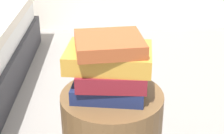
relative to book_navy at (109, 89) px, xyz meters
name	(u,v)px	position (x,y,z in m)	size (l,w,h in m)	color
book_navy	(109,89)	(0.00, 0.00, 0.00)	(0.25, 0.17, 0.05)	#19234C
book_maroon	(111,74)	(0.01, 0.01, 0.05)	(0.23, 0.19, 0.06)	maroon
book_ochre	(109,57)	(0.00, 0.02, 0.11)	(0.29, 0.20, 0.06)	#B7842D
book_rust	(109,44)	(0.00, 0.01, 0.17)	(0.22, 0.20, 0.04)	#994723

